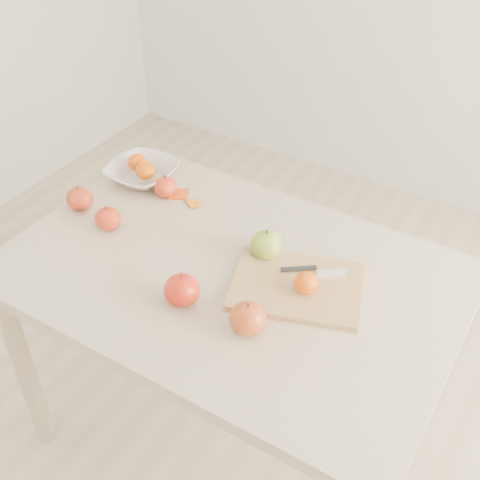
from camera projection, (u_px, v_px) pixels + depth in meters
The scene contains 16 objects.
ground at pixel (232, 433), 2.08m from camera, with size 3.50×3.50×0.00m, color #C6B293.
table at pixel (231, 297), 1.67m from camera, with size 1.20×0.80×0.75m.
cutting_board at pixel (297, 287), 1.54m from camera, with size 0.33×0.24×0.02m, color tan.
board_tangerine at pixel (306, 283), 1.50m from camera, with size 0.06×0.06×0.05m, color orange.
fruit_bowl at pixel (142, 173), 1.94m from camera, with size 0.22×0.22×0.05m, color white.
bowl_tangerine_near at pixel (137, 162), 1.94m from camera, with size 0.06×0.06×0.05m, color #D33B07.
bowl_tangerine_far at pixel (145, 170), 1.90m from camera, with size 0.06×0.06×0.06m, color #E95E08.
orange_peel_a at pixel (179, 195), 1.88m from camera, with size 0.06×0.04×0.00m, color #CD4A0E.
orange_peel_b at pixel (193, 204), 1.85m from camera, with size 0.04×0.04×0.00m, color orange.
paring_knife at pixel (325, 273), 1.56m from camera, with size 0.16×0.09×0.01m.
apple_green at pixel (266, 245), 1.63m from camera, with size 0.09×0.09×0.08m, color olive.
apple_red_d at pixel (79, 198), 1.81m from camera, with size 0.08×0.08×0.07m, color maroon.
apple_red_a at pixel (166, 187), 1.86m from camera, with size 0.07×0.07×0.06m, color #A50412.
apple_red_b at pixel (108, 218), 1.73m from camera, with size 0.08×0.08×0.07m, color maroon.
apple_red_c at pixel (182, 290), 1.49m from camera, with size 0.09×0.09×0.08m, color #9B0A0F.
apple_red_e at pixel (248, 318), 1.41m from camera, with size 0.09×0.09×0.08m, color maroon.
Camera 1 is at (0.65, -1.01, 1.82)m, focal length 45.00 mm.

